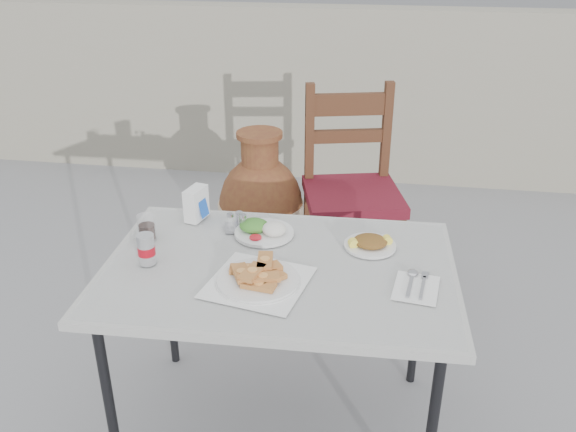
% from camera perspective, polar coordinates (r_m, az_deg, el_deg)
% --- Properties ---
extents(ground, '(80.00, 80.00, 0.00)m').
position_cam_1_polar(ground, '(2.49, 2.65, -18.06)').
color(ground, slate).
rests_on(ground, ground).
extents(cafe_table, '(1.18, 0.82, 0.70)m').
position_cam_1_polar(cafe_table, '(2.04, -0.85, -5.81)').
color(cafe_table, black).
rests_on(cafe_table, ground).
extents(pide_plate, '(0.35, 0.35, 0.06)m').
position_cam_1_polar(pide_plate, '(1.91, -2.82, -5.54)').
color(pide_plate, white).
rests_on(pide_plate, cafe_table).
extents(salad_rice_plate, '(0.21, 0.21, 0.05)m').
position_cam_1_polar(salad_rice_plate, '(2.19, -2.31, -1.25)').
color(salad_rice_plate, silver).
rests_on(salad_rice_plate, cafe_table).
extents(salad_chopped_plate, '(0.18, 0.18, 0.04)m').
position_cam_1_polar(salad_chopped_plate, '(2.13, 7.69, -2.51)').
color(salad_chopped_plate, silver).
rests_on(salad_chopped_plate, cafe_table).
extents(soda_can, '(0.06, 0.06, 0.10)m').
position_cam_1_polar(soda_can, '(2.05, -13.12, -3.03)').
color(soda_can, silver).
rests_on(soda_can, cafe_table).
extents(cola_glass, '(0.06, 0.06, 0.09)m').
position_cam_1_polar(cola_glass, '(2.21, -13.07, -1.15)').
color(cola_glass, white).
rests_on(cola_glass, cafe_table).
extents(napkin_holder, '(0.08, 0.11, 0.12)m').
position_cam_1_polar(napkin_holder, '(2.31, -8.58, 1.16)').
color(napkin_holder, white).
rests_on(napkin_holder, cafe_table).
extents(condiment_caddy, '(0.11, 0.10, 0.07)m').
position_cam_1_polar(condiment_caddy, '(2.23, -4.70, -0.71)').
color(condiment_caddy, '#B1B0B8').
rests_on(condiment_caddy, cafe_table).
extents(cutlery_napkin, '(0.16, 0.19, 0.01)m').
position_cam_1_polar(cutlery_napkin, '(1.94, 11.88, -6.34)').
color(cutlery_napkin, white).
rests_on(cutlery_napkin, cafe_table).
extents(chair, '(0.55, 0.55, 1.02)m').
position_cam_1_polar(chair, '(3.02, 5.94, 2.52)').
color(chair, '#36200E').
rests_on(chair, ground).
extents(terracotta_urn, '(0.45, 0.45, 0.78)m').
position_cam_1_polar(terracotta_urn, '(3.19, -2.54, 0.72)').
color(terracotta_urn, brown).
rests_on(terracotta_urn, ground).
extents(back_wall, '(6.00, 0.25, 1.20)m').
position_cam_1_polar(back_wall, '(4.43, 6.59, 11.13)').
color(back_wall, gray).
rests_on(back_wall, ground).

